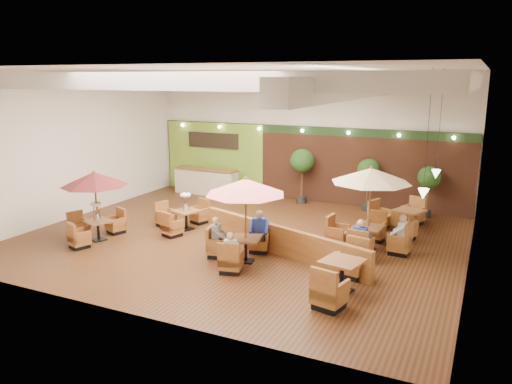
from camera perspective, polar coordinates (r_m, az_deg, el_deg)
The scene contains 17 objects.
room at distance 17.01m, azimuth 0.88°, elevation 7.52°, with size 14.04×14.00×5.52m.
service_counter at distance 23.02m, azimuth -5.70°, elevation 1.21°, with size 3.00×0.75×1.18m.
booth_divider at distance 15.11m, azimuth 2.73°, elevation -5.55°, with size 6.46×0.18×0.89m, color brown.
table_0 at distance 16.94m, azimuth -18.01°, elevation 0.18°, with size 2.29×2.42×2.35m.
table_1 at distance 14.17m, azimuth -1.42°, elevation -1.01°, with size 2.45×2.57×2.52m.
table_2 at distance 15.55m, azimuth 12.93°, elevation -0.16°, with size 2.62×2.62×2.64m.
table_3 at distance 17.86m, azimuth -8.57°, elevation -2.78°, with size 1.74×2.49×1.47m.
table_4 at distance 12.79m, azimuth 9.78°, elevation -9.48°, with size 1.11×2.90×1.05m.
table_5 at distance 18.16m, azimuth 16.14°, elevation -3.12°, with size 2.01×2.84×0.99m.
topiary_0 at distance 21.04m, azimuth 5.31°, elevation 3.31°, with size 1.01×1.01×2.33m.
topiary_1 at distance 20.30m, azimuth 12.75°, elevation 2.23°, with size 0.91×0.91×2.11m.
topiary_2 at distance 19.96m, azimuth 19.16°, elevation 1.37°, with size 0.86×0.86×1.99m.
diner_0 at distance 13.68m, azimuth -2.91°, elevation -6.33°, with size 0.39×0.37×0.71m.
diner_1 at distance 15.23m, azimuth 0.36°, elevation -4.09°, with size 0.46×0.42×0.85m.
diner_2 at distance 14.86m, azimuth -4.37°, elevation -4.67°, with size 0.39×0.43×0.78m.
diner_3 at distance 14.91m, azimuth 11.91°, elevation -4.86°, with size 0.40×0.34×0.78m.
diner_4 at distance 15.65m, azimuth 16.19°, elevation -4.22°, with size 0.31×0.39×0.80m.
Camera 1 is at (7.24, -14.21, 5.24)m, focal length 35.00 mm.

